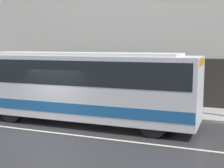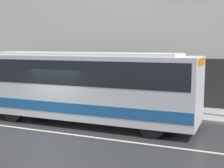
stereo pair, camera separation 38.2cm
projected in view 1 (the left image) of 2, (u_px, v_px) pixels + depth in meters
The scene contains 6 objects.
ground_plane at pixel (47, 132), 12.75m from camera, with size 60.00×60.00×0.00m, color #2D2D30.
sidewalk at pixel (101, 106), 17.83m from camera, with size 60.00×3.03×0.13m.
building_facade at pixel (111, 8), 18.66m from camera, with size 60.00×0.35×11.83m.
lane_stripe at pixel (47, 132), 12.75m from camera, with size 54.00×0.14×0.01m.
transit_bus at pixel (79, 83), 14.10m from camera, with size 10.66×2.57×3.20m.
pedestrian_waiting at pixel (51, 88), 19.23m from camera, with size 0.36×0.36×1.64m.
Camera 1 is at (7.02, -10.57, 3.53)m, focal length 50.00 mm.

